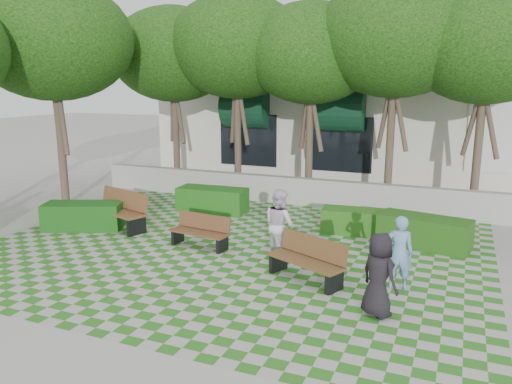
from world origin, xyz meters
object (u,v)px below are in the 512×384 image
at_px(hedge_west, 83,216).
at_px(person_dark, 379,275).
at_px(hedge_east, 424,232).
at_px(hedge_midright, 357,222).
at_px(person_white, 280,224).
at_px(bench_mid, 201,232).
at_px(bench_east, 307,260).
at_px(hedge_midleft, 212,200).
at_px(bench_west, 119,210).
at_px(person_blue, 399,253).

xyz_separation_m(hedge_west, person_dark, (8.46, -2.22, 0.38)).
xyz_separation_m(hedge_east, hedge_west, (-8.90, -2.05, -0.01)).
relative_size(hedge_east, person_dark, 1.45).
relative_size(hedge_midright, person_white, 1.15).
height_order(hedge_midright, hedge_west, hedge_west).
height_order(hedge_east, hedge_west, hedge_east).
bearing_deg(bench_mid, bench_east, -11.72).
distance_m(hedge_east, hedge_midleft, 6.57).
height_order(bench_mid, hedge_midleft, bench_mid).
height_order(person_dark, person_white, person_white).
distance_m(bench_east, hedge_midleft, 6.16).
height_order(bench_west, person_white, person_white).
bearing_deg(person_white, bench_mid, 35.53).
xyz_separation_m(bench_west, hedge_midright, (6.28, 2.07, -0.18)).
xyz_separation_m(bench_mid, person_white, (2.11, -0.06, 0.44)).
relative_size(bench_west, hedge_midleft, 0.97).
distance_m(bench_mid, person_blue, 4.94).
xyz_separation_m(bench_west, hedge_west, (-0.87, -0.46, -0.14)).
bearing_deg(bench_west, hedge_west, -134.58).
bearing_deg(person_white, person_dark, 178.66).
height_order(hedge_east, person_blue, person_blue).
height_order(hedge_midleft, person_blue, person_blue).
bearing_deg(hedge_west, bench_west, 27.64).
height_order(bench_mid, hedge_east, bench_mid).
bearing_deg(hedge_midleft, person_dark, -41.44).
height_order(bench_mid, hedge_west, bench_mid).
height_order(hedge_west, person_dark, person_dark).
bearing_deg(bench_east, bench_west, -170.63).
relative_size(person_blue, person_dark, 1.00).
bearing_deg(hedge_east, person_blue, -95.12).
height_order(bench_mid, person_dark, person_dark).
bearing_deg(bench_west, person_blue, 7.94).
relative_size(hedge_east, person_white, 1.32).
distance_m(bench_west, person_dark, 8.05).
bearing_deg(person_dark, hedge_midleft, -7.83).
bearing_deg(hedge_west, hedge_midright, 19.44).
bearing_deg(hedge_west, bench_mid, -1.59).
xyz_separation_m(bench_mid, hedge_midright, (3.37, 2.63, -0.06)).
distance_m(bench_west, hedge_midleft, 3.08).
height_order(hedge_midright, hedge_midleft, hedge_midleft).
distance_m(hedge_midright, person_dark, 4.94).
height_order(bench_east, person_blue, person_blue).
relative_size(hedge_east, person_blue, 1.46).
xyz_separation_m(hedge_west, person_blue, (8.64, -0.89, 0.38)).
xyz_separation_m(bench_west, person_white, (5.02, -0.62, 0.32)).
height_order(hedge_east, hedge_midright, hedge_east).
relative_size(hedge_midright, hedge_midleft, 0.87).
relative_size(bench_east, hedge_midleft, 0.83).
height_order(bench_west, hedge_midright, bench_west).
relative_size(bench_east, hedge_midright, 0.95).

